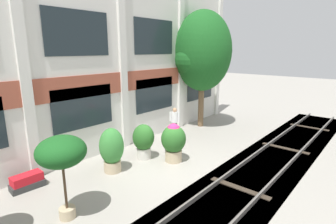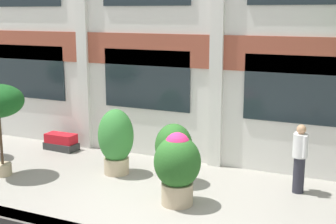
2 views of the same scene
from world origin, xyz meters
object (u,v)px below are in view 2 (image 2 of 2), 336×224
potted_plant_ribbed_drum (177,165)px  resident_by_doorway (300,156)px  potted_plant_glazed_jar (116,140)px  potted_plant_square_trough (61,142)px  potted_plant_fluted_column (174,150)px

potted_plant_ribbed_drum → resident_by_doorway: bearing=38.3°
potted_plant_ribbed_drum → potted_plant_glazed_jar: potted_plant_glazed_jar is taller
potted_plant_ribbed_drum → potted_plant_glazed_jar: (-2.24, 1.16, 0.01)m
potted_plant_ribbed_drum → potted_plant_square_trough: (-4.90, 2.31, -0.67)m
potted_plant_ribbed_drum → potted_plant_fluted_column: (-0.60, 1.15, -0.07)m
potted_plant_glazed_jar → potted_plant_fluted_column: size_ratio=1.14×
potted_plant_ribbed_drum → potted_plant_square_trough: size_ratio=1.50×
potted_plant_glazed_jar → potted_plant_square_trough: 2.97m
potted_plant_ribbed_drum → resident_by_doorway: resident_by_doorway is taller
potted_plant_ribbed_drum → potted_plant_fluted_column: potted_plant_ribbed_drum is taller
resident_by_doorway → potted_plant_glazed_jar: bearing=-26.8°
potted_plant_fluted_column → potted_plant_square_trough: 4.49m
potted_plant_fluted_column → resident_by_doorway: bearing=12.9°
potted_plant_glazed_jar → potted_plant_ribbed_drum: bearing=-27.4°
potted_plant_glazed_jar → potted_plant_fluted_column: bearing=-0.5°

